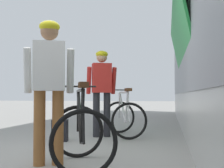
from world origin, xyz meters
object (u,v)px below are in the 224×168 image
cyclist_far_in_white (49,78)px  bicycle_near_white (124,117)px  backpack_on_platform (60,130)px  bicycle_far_black (80,133)px  cyclist_near_in_red (102,85)px

cyclist_far_in_white → bicycle_near_white: (0.53, 2.71, -0.65)m
cyclist_far_in_white → backpack_on_platform: (-0.53, 1.80, -0.85)m
bicycle_near_white → bicycle_far_black: 2.72m
cyclist_near_in_red → cyclist_far_in_white: size_ratio=1.00×
cyclist_near_in_red → bicycle_near_white: 0.80m
bicycle_near_white → bicycle_far_black: same height
cyclist_far_in_white → bicycle_near_white: bearing=79.0°
bicycle_near_white → cyclist_far_in_white: bearing=-101.0°
bicycle_near_white → cyclist_near_in_red: bearing=-157.6°
cyclist_near_in_red → bicycle_near_white: cyclist_near_in_red is taller
cyclist_near_in_red → bicycle_near_white: size_ratio=1.41×
backpack_on_platform → bicycle_far_black: bearing=-70.3°
bicycle_far_black → backpack_on_platform: bearing=117.3°
backpack_on_platform → bicycle_near_white: bearing=33.3°
cyclist_near_in_red → cyclist_far_in_white: same height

